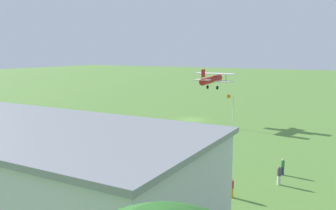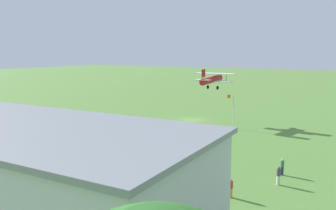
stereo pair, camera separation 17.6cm
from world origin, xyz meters
name	(u,v)px [view 1 (the left image)]	position (x,y,z in m)	size (l,w,h in m)	color
ground_plane	(192,120)	(0.00, 0.00, 0.00)	(400.00, 400.00, 0.00)	#568438
biplane	(212,79)	(-3.69, 0.07, 7.49)	(7.42, 7.25, 3.62)	#B21E1E
person_beside_truck	(65,134)	(9.19, 21.80, 0.77)	(0.43, 0.43, 1.55)	#72338C
person_watching_takeoff	(232,188)	(-17.64, 29.30, 0.83)	(0.53, 0.53, 1.67)	orange
person_at_fence_line	(279,176)	(-20.50, 24.41, 0.87)	(0.54, 0.54, 1.74)	beige
person_walking_on_apron	(283,167)	(-20.23, 21.55, 0.84)	(0.54, 0.54, 1.69)	navy
windsock	(230,98)	(-8.19, 3.44, 4.88)	(1.21, 1.41, 5.54)	silver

